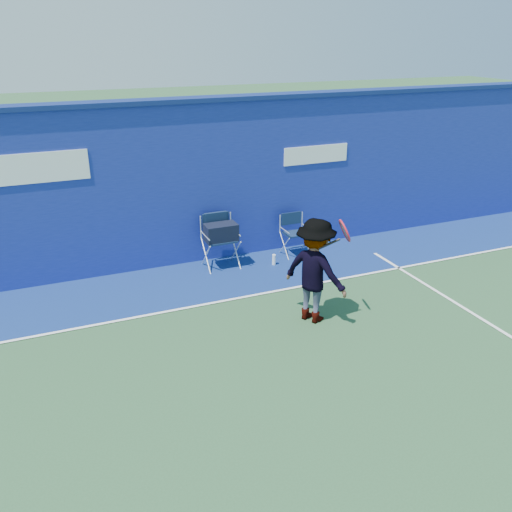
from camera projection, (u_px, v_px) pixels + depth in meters
name	position (u px, v px, depth m)	size (l,w,h in m)	color
ground	(237.00, 441.00, 5.95)	(80.00, 80.00, 0.00)	#294C2D
stadium_wall	(134.00, 188.00, 9.78)	(24.00, 0.50, 3.08)	navy
out_of_bounds_strip	(154.00, 289.00, 9.44)	(24.00, 1.80, 0.01)	navy
court_lines	(219.00, 408.00, 6.45)	(24.00, 12.00, 0.01)	white
directors_chair_left	(221.00, 245.00, 10.20)	(0.60, 0.55, 1.01)	silver
directors_chair_right	(295.00, 242.00, 10.84)	(0.49, 0.44, 0.82)	silver
water_bottle	(274.00, 260.00, 10.39)	(0.07, 0.07, 0.21)	white
tennis_player	(315.00, 271.00, 8.17)	(1.06, 1.22, 1.64)	#EA4738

